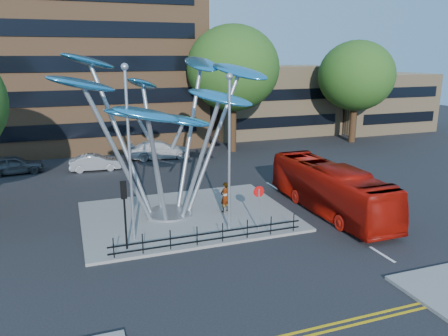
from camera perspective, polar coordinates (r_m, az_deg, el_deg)
name	(u,v)px	position (r m, az deg, el deg)	size (l,w,h in m)	color
ground	(241,257)	(21.12, 2.28, -11.60)	(120.00, 120.00, 0.00)	black
traffic_island	(187,216)	(26.03, -4.79, -6.25)	(12.00, 9.00, 0.15)	slate
double_yellow_near	(306,330)	(16.48, 10.67, -20.11)	(40.00, 0.12, 0.01)	gold
double_yellow_far	(311,335)	(16.28, 11.23, -20.65)	(40.00, 0.12, 0.01)	gold
low_building_near	(271,100)	(53.15, 6.18, 8.80)	(15.00, 8.00, 8.00)	tan
low_building_far	(378,102)	(59.08, 19.47, 8.15)	(12.00, 8.00, 7.00)	tan
tree_right	(233,68)	(42.36, 1.18, 12.89)	(8.80, 8.80, 12.11)	black
tree_far	(356,76)	(49.19, 16.90, 11.44)	(8.00, 8.00, 10.81)	black
leaf_sculpture	(163,100)	(24.86, -7.95, 8.82)	(12.72, 9.54, 9.51)	#9EA0A5
street_lamp_left	(129,139)	(21.56, -12.35, 3.67)	(0.36, 0.36, 8.80)	#9EA0A5
street_lamp_right	(229,140)	(22.33, 0.70, 3.70)	(0.36, 0.36, 8.30)	#9EA0A5
traffic_light_island	(124,201)	(21.23, -12.91, -4.19)	(0.28, 0.18, 3.42)	black
no_entry_sign_island	(259,200)	(23.30, 4.56, -4.23)	(0.60, 0.10, 2.45)	#9EA0A5
pedestrian_railing_front	(210,236)	(22.02, -1.83, -8.87)	(10.00, 0.06, 1.00)	black
red_bus	(330,189)	(27.13, 13.67, -2.63)	(2.47, 10.57, 2.94)	#A31007
pedestrian	(225,197)	(26.09, 0.15, -3.82)	(0.67, 0.44, 1.84)	gray
parked_car_left	(13,165)	(38.78, -25.80, 0.39)	(1.80, 4.46, 1.52)	#45494E
parked_car_mid	(95,163)	(37.51, -16.47, 0.69)	(1.43, 4.11, 1.35)	#B8BBC0
parked_car_right	(159,150)	(40.60, -8.42, 2.37)	(2.27, 5.59, 1.62)	silver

